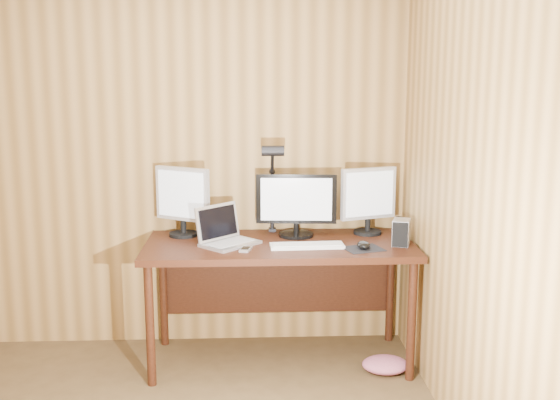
{
  "coord_description": "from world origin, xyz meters",
  "views": [
    {
      "loc": [
        0.76,
        -2.15,
        1.73
      ],
      "look_at": [
        0.93,
        1.58,
        1.02
      ],
      "focal_mm": 42.0,
      "sensor_mm": 36.0,
      "label": 1
    }
  ],
  "objects": [
    {
      "name": "room_shell",
      "position": [
        0.0,
        0.0,
        1.25
      ],
      "size": [
        4.0,
        4.0,
        4.0
      ],
      "color": "#4C371D",
      "rests_on": "ground"
    },
    {
      "name": "desk",
      "position": [
        0.93,
        1.7,
        0.63
      ],
      "size": [
        1.6,
        0.7,
        0.75
      ],
      "color": "black",
      "rests_on": "floor"
    },
    {
      "name": "monitor_center",
      "position": [
        1.04,
        1.79,
        0.95
      ],
      "size": [
        0.5,
        0.22,
        0.39
      ],
      "rotation": [
        0.0,
        0.0,
        -0.07
      ],
      "color": "black",
      "rests_on": "desk"
    },
    {
      "name": "monitor_left",
      "position": [
        0.34,
        1.83,
        0.98
      ],
      "size": [
        0.35,
        0.22,
        0.43
      ],
      "rotation": [
        0.0,
        0.0,
        -0.53
      ],
      "color": "black",
      "rests_on": "desk"
    },
    {
      "name": "monitor_right",
      "position": [
        1.5,
        1.84,
        0.98
      ],
      "size": [
        0.36,
        0.18,
        0.42
      ],
      "rotation": [
        0.0,
        0.0,
        0.33
      ],
      "color": "black",
      "rests_on": "desk"
    },
    {
      "name": "laptop",
      "position": [
        0.6,
        1.62,
        0.81
      ],
      "size": [
        0.4,
        0.4,
        0.23
      ],
      "rotation": [
        0.0,
        0.0,
        0.78
      ],
      "color": "silver",
      "rests_on": "desk"
    },
    {
      "name": "keyboard",
      "position": [
        1.08,
        1.52,
        0.76
      ],
      "size": [
        0.43,
        0.15,
        0.02
      ],
      "rotation": [
        0.0,
        0.0,
        0.04
      ],
      "color": "white",
      "rests_on": "desk"
    },
    {
      "name": "mousepad",
      "position": [
        1.41,
        1.46,
        0.75
      ],
      "size": [
        0.25,
        0.23,
        0.0
      ],
      "primitive_type": "cube",
      "rotation": [
        0.0,
        0.0,
        0.31
      ],
      "color": "black",
      "rests_on": "desk"
    },
    {
      "name": "mouse",
      "position": [
        1.41,
        1.46,
        0.77
      ],
      "size": [
        0.09,
        0.13,
        0.04
      ],
      "primitive_type": "ellipsoid",
      "rotation": [
        0.0,
        0.0,
        0.2
      ],
      "color": "black",
      "rests_on": "mousepad"
    },
    {
      "name": "hard_drive",
      "position": [
        1.64,
        1.55,
        0.83
      ],
      "size": [
        0.13,
        0.16,
        0.15
      ],
      "rotation": [
        0.0,
        0.0,
        -0.33
      ],
      "color": "silver",
      "rests_on": "desk"
    },
    {
      "name": "phone",
      "position": [
        0.73,
        1.47,
        0.76
      ],
      "size": [
        0.08,
        0.12,
        0.01
      ],
      "rotation": [
        0.0,
        0.0,
        -0.23
      ],
      "color": "silver",
      "rests_on": "desk"
    },
    {
      "name": "speaker",
      "position": [
        1.69,
        1.79,
        0.81
      ],
      "size": [
        0.05,
        0.05,
        0.12
      ],
      "primitive_type": "cylinder",
      "color": "black",
      "rests_on": "desk"
    },
    {
      "name": "desk_lamp",
      "position": [
        0.9,
        1.86,
        1.12
      ],
      "size": [
        0.14,
        0.2,
        0.6
      ],
      "rotation": [
        0.0,
        0.0,
        0.13
      ],
      "color": "black",
      "rests_on": "desk"
    },
    {
      "name": "fabric_pile",
      "position": [
        1.55,
        1.45,
        0.04
      ],
      "size": [
        0.32,
        0.28,
        0.09
      ],
      "primitive_type": null,
      "rotation": [
        0.0,
        0.0,
        0.23
      ],
      "color": "#B2566C",
      "rests_on": "floor"
    }
  ]
}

